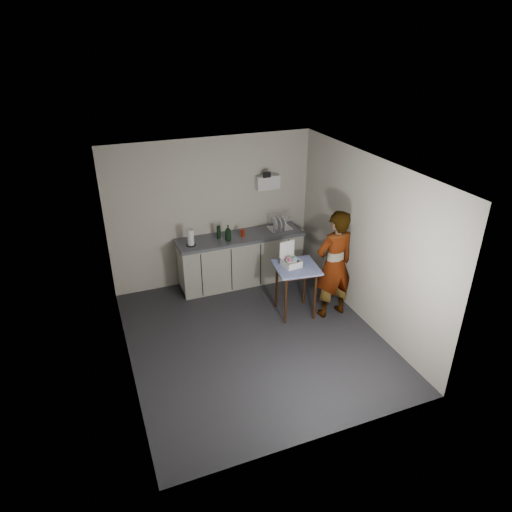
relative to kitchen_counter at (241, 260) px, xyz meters
name	(u,v)px	position (x,y,z in m)	size (l,w,h in m)	color
ground	(254,338)	(-0.40, -1.70, -0.43)	(4.00, 4.00, 0.00)	#26252A
wall_back	(213,212)	(-0.40, 0.29, 0.87)	(3.60, 0.02, 2.60)	beige
wall_right	(365,241)	(1.39, -1.70, 0.87)	(0.02, 4.00, 2.60)	beige
wall_left	(120,286)	(-2.19, -1.70, 0.87)	(0.02, 4.00, 2.60)	beige
ceiling	(254,169)	(-0.40, -1.70, 2.17)	(3.60, 4.00, 0.01)	silver
kitchen_counter	(241,260)	(0.00, 0.00, 0.00)	(2.24, 0.62, 0.91)	black
wall_shelf	(267,182)	(0.60, 0.22, 1.32)	(0.42, 0.18, 0.37)	white
side_table	(296,273)	(0.47, -1.29, 0.31)	(0.73, 0.73, 0.85)	#331E0B
standing_man	(334,265)	(1.00, -1.52, 0.47)	(0.65, 0.43, 1.79)	#B2A593
soap_bottle	(228,233)	(-0.26, -0.11, 0.62)	(0.11, 0.11, 0.28)	black
soda_can	(243,233)	(0.03, -0.03, 0.55)	(0.07, 0.07, 0.13)	red
dark_bottle	(219,232)	(-0.38, 0.03, 0.60)	(0.07, 0.07, 0.23)	black
paper_towel	(191,238)	(-0.90, -0.07, 0.62)	(0.16, 0.16, 0.29)	black
dish_rack	(280,226)	(0.76, 0.02, 0.55)	(0.41, 0.31, 0.29)	silver
bakery_box	(291,261)	(0.40, -1.22, 0.50)	(0.29, 0.30, 0.37)	white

